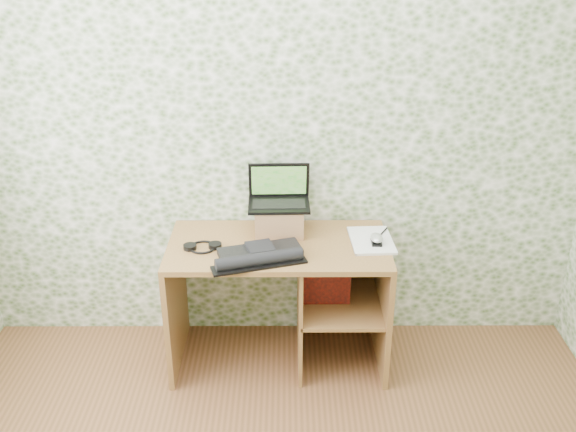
{
  "coord_description": "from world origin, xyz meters",
  "views": [
    {
      "loc": [
        0.04,
        -1.64,
        2.37
      ],
      "look_at": [
        0.05,
        1.39,
        0.94
      ],
      "focal_mm": 40.0,
      "sensor_mm": 36.0,
      "label": 1
    }
  ],
  "objects_px": {
    "desk": "(292,284)",
    "riser": "(279,219)",
    "notepad": "(371,240)",
    "keyboard": "(260,255)",
    "laptop": "(279,195)"
  },
  "relations": [
    {
      "from": "desk",
      "to": "keyboard",
      "type": "distance_m",
      "value": 0.39
    },
    {
      "from": "riser",
      "to": "keyboard",
      "type": "height_order",
      "value": "riser"
    },
    {
      "from": "desk",
      "to": "keyboard",
      "type": "height_order",
      "value": "keyboard"
    },
    {
      "from": "desk",
      "to": "riser",
      "type": "relative_size",
      "value": 4.51
    },
    {
      "from": "desk",
      "to": "laptop",
      "type": "xyz_separation_m",
      "value": [
        -0.08,
        0.15,
        0.48
      ]
    },
    {
      "from": "riser",
      "to": "notepad",
      "type": "height_order",
      "value": "riser"
    },
    {
      "from": "laptop",
      "to": "riser",
      "type": "bearing_deg",
      "value": -91.48
    },
    {
      "from": "desk",
      "to": "keyboard",
      "type": "bearing_deg",
      "value": -130.84
    },
    {
      "from": "desk",
      "to": "laptop",
      "type": "bearing_deg",
      "value": 116.31
    },
    {
      "from": "desk",
      "to": "notepad",
      "type": "bearing_deg",
      "value": -0.21
    },
    {
      "from": "laptop",
      "to": "desk",
      "type": "bearing_deg",
      "value": -65.17
    },
    {
      "from": "desk",
      "to": "riser",
      "type": "height_order",
      "value": "riser"
    },
    {
      "from": "keyboard",
      "to": "notepad",
      "type": "bearing_deg",
      "value": 1.5
    },
    {
      "from": "riser",
      "to": "notepad",
      "type": "distance_m",
      "value": 0.52
    },
    {
      "from": "riser",
      "to": "notepad",
      "type": "xyz_separation_m",
      "value": [
        0.51,
        -0.12,
        -0.07
      ]
    }
  ]
}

